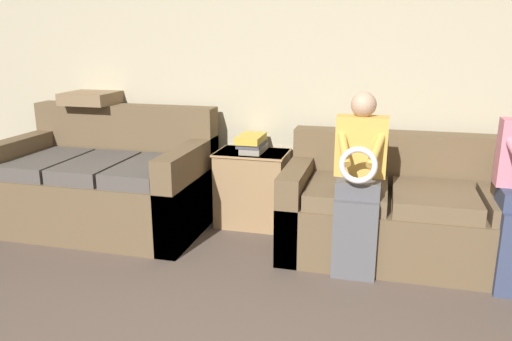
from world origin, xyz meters
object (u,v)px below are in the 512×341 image
(couch_side, at_px, (107,185))
(side_shelf, at_px, (252,187))
(child_left_seated, at_px, (359,178))
(throw_pillow, at_px, (92,98))
(couch_main, at_px, (430,215))
(book_stack, at_px, (252,143))

(couch_side, xyz_separation_m, side_shelf, (1.14, 0.30, -0.02))
(child_left_seated, xyz_separation_m, side_shelf, (-0.88, 0.63, -0.32))
(couch_side, height_order, child_left_seated, child_left_seated)
(child_left_seated, relative_size, side_shelf, 1.91)
(child_left_seated, relative_size, throw_pillow, 2.83)
(couch_main, distance_m, couch_side, 2.51)
(couch_side, distance_m, throw_pillow, 0.80)
(couch_main, xyz_separation_m, couch_side, (-2.51, -0.02, 0.04))
(book_stack, bearing_deg, child_left_seated, -35.63)
(child_left_seated, bearing_deg, book_stack, 144.37)
(couch_main, bearing_deg, book_stack, 168.60)
(couch_main, height_order, side_shelf, couch_main)
(child_left_seated, height_order, throw_pillow, child_left_seated)
(side_shelf, bearing_deg, throw_pillow, 178.19)
(child_left_seated, distance_m, book_stack, 1.08)
(child_left_seated, bearing_deg, couch_side, 170.69)
(throw_pillow, bearing_deg, couch_side, -49.29)
(couch_main, relative_size, book_stack, 6.27)
(side_shelf, distance_m, throw_pillow, 1.59)
(side_shelf, bearing_deg, couch_side, -165.30)
(book_stack, distance_m, throw_pillow, 1.47)
(side_shelf, height_order, throw_pillow, throw_pillow)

